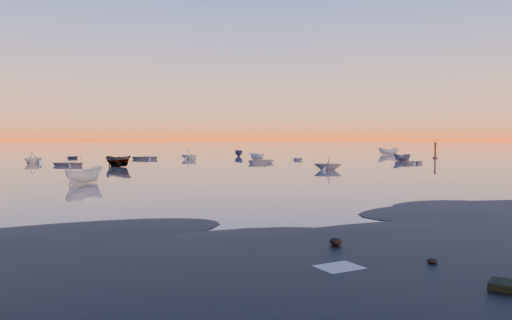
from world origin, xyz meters
TOP-DOWN VIEW (x-y plane):
  - ground at (0.00, 100.00)m, footprint 600.00×600.00m
  - moored_fleet at (0.00, 53.00)m, footprint 124.00×58.00m
  - boat_near_center at (-18.43, 24.00)m, footprint 3.69×4.07m
  - boat_near_right at (8.87, 28.33)m, footprint 3.37×3.34m
  - channel_marker at (44.74, 44.91)m, footprint 0.86×0.86m

SIDE VIEW (x-z plane):
  - ground at x=0.00m, z-range 0.00..0.00m
  - moored_fleet at x=0.00m, z-range -0.60..0.60m
  - boat_near_center at x=-18.43m, z-range -0.67..0.67m
  - boat_near_right at x=8.87m, z-range -0.57..0.57m
  - channel_marker at x=44.74m, z-range -0.32..2.74m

